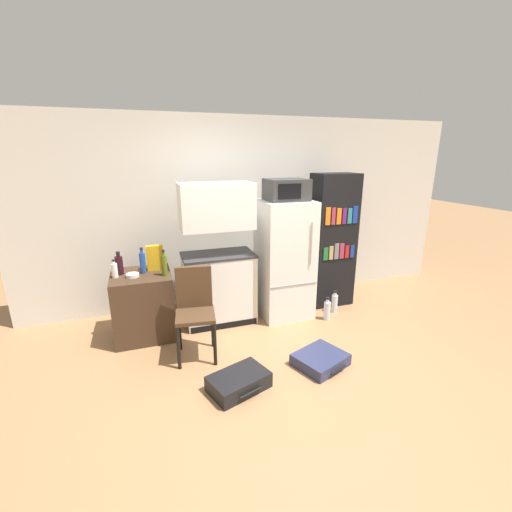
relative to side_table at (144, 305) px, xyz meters
The scene contains 18 objects.
ground_plane 1.94m from the side_table, 41.95° to the right, with size 24.00×24.00×0.00m, color #A3754C.
wall_back 2.00m from the side_table, 24.17° to the left, with size 6.40×0.10×2.60m.
side_table is the anchor object (origin of this frame).
kitchen_hutch 1.03m from the side_table, ahead, with size 0.89×0.52×1.78m.
refrigerator 1.85m from the side_table, ahead, with size 0.65×0.66×1.54m.
microwave 2.22m from the side_table, ahead, with size 0.51×0.42×0.27m.
bookshelf 2.64m from the side_table, ahead, with size 0.59×0.40×1.86m.
bottle_wine_dark 0.55m from the side_table, 162.17° to the left, with size 0.09×0.09×0.27m.
bottle_blue_soda 0.52m from the side_table, 39.14° to the left, with size 0.06×0.06×0.30m.
bottle_milk_white 0.55m from the side_table, behind, with size 0.07×0.07×0.21m.
bottle_olive_oil 0.60m from the side_table, 27.57° to the right, with size 0.06×0.06×0.30m.
bowl 0.42m from the side_table, 139.39° to the right, with size 0.14×0.14×0.04m.
cereal_box 0.57m from the side_table, 29.13° to the left, with size 0.19×0.07×0.30m.
chair 0.82m from the side_table, 48.93° to the right, with size 0.45×0.46×0.97m.
suitcase_large_flat 1.58m from the side_table, 59.57° to the right, with size 0.62×0.50×0.15m.
suitcase_small_flat 2.12m from the side_table, 36.35° to the right, with size 0.61×0.57×0.12m.
water_bottle_front 2.32m from the side_table, ahead, with size 0.09×0.09×0.31m.
water_bottle_middle 2.51m from the side_table, ahead, with size 0.09×0.09×0.31m.
Camera 1 is at (-1.35, -2.67, 2.10)m, focal length 24.00 mm.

